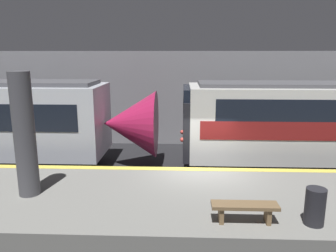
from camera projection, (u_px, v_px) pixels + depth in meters
The scene contains 6 objects.
ground_plane at pixel (200, 197), 11.21m from camera, with size 120.00×120.00×0.00m, color black.
platform at pixel (205, 212), 9.00m from camera, with size 40.00×4.28×1.06m.
station_rear_barrier at pixel (194, 99), 17.27m from camera, with size 50.00×0.15×4.93m.
support_pillar_near at pixel (24, 135), 8.58m from camera, with size 0.55×0.55×3.32m.
platform_bench at pixel (245, 208), 7.37m from camera, with size 1.50×0.40×0.45m.
trash_bin at pixel (315, 207), 7.27m from camera, with size 0.44×0.44×0.85m.
Camera 1 is at (-0.68, -10.45, 4.80)m, focal length 35.00 mm.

